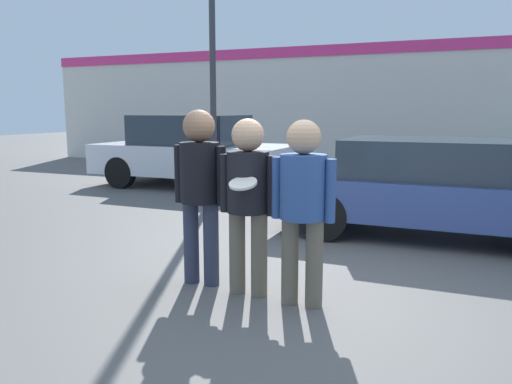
% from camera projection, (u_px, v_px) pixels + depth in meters
% --- Properties ---
extents(ground_plane, '(56.00, 56.00, 0.00)m').
position_uv_depth(ground_plane, '(295.00, 291.00, 4.71)').
color(ground_plane, '#5B5956').
extents(storefront_building, '(24.00, 0.22, 3.52)m').
position_uv_depth(storefront_building, '(411.00, 107.00, 13.50)').
color(storefront_building, silver).
rests_on(storefront_building, ground).
extents(person_left, '(0.55, 0.38, 1.69)m').
position_uv_depth(person_left, '(200.00, 181.00, 4.76)').
color(person_left, '#2D3347').
rests_on(person_left, ground).
extents(person_middle_with_frisbee, '(0.55, 0.57, 1.62)m').
position_uv_depth(person_middle_with_frisbee, '(248.00, 192.00, 4.49)').
color(person_middle_with_frisbee, '#665B4C').
rests_on(person_middle_with_frisbee, ground).
extents(person_right, '(0.56, 0.39, 1.61)m').
position_uv_depth(person_right, '(303.00, 197.00, 4.23)').
color(person_right, '#665B4C').
rests_on(person_right, ground).
extents(parked_car_near, '(4.20, 1.84, 1.31)m').
position_uv_depth(parked_car_near, '(432.00, 187.00, 6.71)').
color(parked_car_near, '#334784').
rests_on(parked_car_near, ground).
extents(parked_car_far, '(4.44, 1.93, 1.59)m').
position_uv_depth(parked_car_far, '(193.00, 151.00, 11.12)').
color(parked_car_far, silver).
rests_on(parked_car_far, ground).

